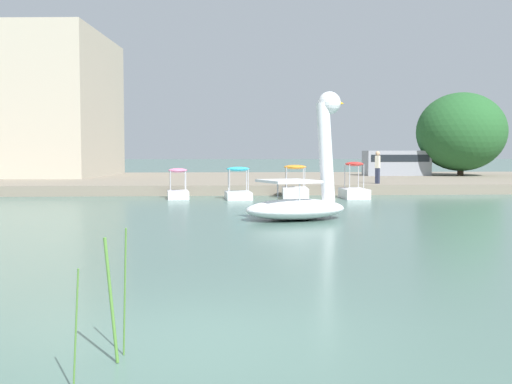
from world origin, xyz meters
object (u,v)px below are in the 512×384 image
at_px(pedal_boat_cyan, 238,190).
at_px(tree_willow_near_path, 461,132).
at_px(swan_boat, 302,193).
at_px(pedal_boat_pink, 178,190).
at_px(pedal_boat_orange, 295,188).
at_px(pedal_boat_red, 354,188).
at_px(person_on_path, 378,166).
at_px(parked_van, 396,162).

bearing_deg(pedal_boat_cyan, tree_willow_near_path, 41.45).
bearing_deg(swan_boat, pedal_boat_pink, 115.48).
bearing_deg(pedal_boat_orange, pedal_boat_red, -5.56).
bearing_deg(pedal_boat_orange, pedal_boat_cyan, -170.65).
relative_size(pedal_boat_cyan, pedal_boat_orange, 0.85).
relative_size(pedal_boat_orange, pedal_boat_red, 1.11).
height_order(swan_boat, pedal_boat_orange, swan_boat).
height_order(person_on_path, parked_van, parked_van).
bearing_deg(tree_willow_near_path, pedal_boat_red, -127.48).
xyz_separation_m(pedal_boat_orange, person_on_path, (4.73, 3.11, 0.93)).
distance_m(pedal_boat_pink, parked_van, 20.50).
xyz_separation_m(pedal_boat_pink, pedal_boat_cyan, (2.75, -0.56, 0.00)).
distance_m(pedal_boat_pink, person_on_path, 10.62).
xyz_separation_m(pedal_boat_pink, pedal_boat_red, (8.13, -0.39, 0.05)).
distance_m(tree_willow_near_path, parked_van, 4.95).
xyz_separation_m(swan_boat, person_on_path, (5.74, 12.23, 0.57)).
relative_size(tree_willow_near_path, parked_van, 1.80).
bearing_deg(swan_boat, person_on_path, 64.86).
xyz_separation_m(pedal_boat_orange, parked_van, (9.15, 14.51, 0.98)).
height_order(pedal_boat_red, person_on_path, person_on_path).
bearing_deg(tree_willow_near_path, pedal_boat_cyan, -138.55).
bearing_deg(pedal_boat_cyan, person_on_path, 25.67).
bearing_deg(tree_willow_near_path, person_on_path, -129.36).
bearing_deg(pedal_boat_cyan, pedal_boat_orange, 9.35).
xyz_separation_m(tree_willow_near_path, person_on_path, (-8.86, -10.80, -2.16)).
xyz_separation_m(pedal_boat_red, person_on_path, (2.01, 3.38, 0.95)).
distance_m(pedal_boat_pink, tree_willow_near_path, 23.69).
distance_m(pedal_boat_pink, pedal_boat_red, 8.14).
bearing_deg(swan_boat, tree_willow_near_path, 57.63).
relative_size(tree_willow_near_path, person_on_path, 4.79).
height_order(pedal_boat_pink, parked_van, parked_van).
relative_size(pedal_boat_orange, tree_willow_near_path, 0.29).
distance_m(person_on_path, parked_van, 12.23).
bearing_deg(parked_van, pedal_boat_cyan, -128.32).
height_order(pedal_boat_pink, pedal_boat_red, pedal_boat_red).
height_order(swan_boat, pedal_boat_pink, swan_boat).
bearing_deg(pedal_boat_cyan, swan_boat, -79.24).
relative_size(swan_boat, pedal_boat_red, 1.93).
bearing_deg(pedal_boat_orange, pedal_boat_pink, 178.72).
distance_m(swan_boat, pedal_boat_orange, 9.18).
distance_m(pedal_boat_orange, tree_willow_near_path, 19.69).
bearing_deg(swan_boat, pedal_boat_red, 67.17).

